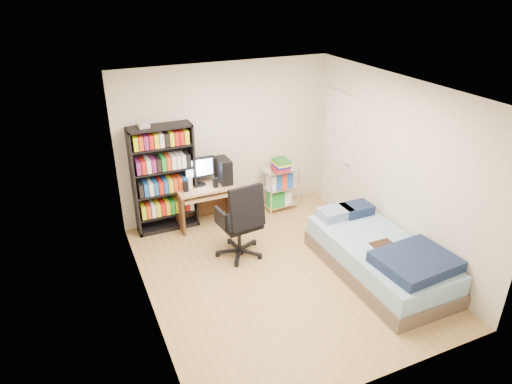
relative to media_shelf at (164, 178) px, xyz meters
name	(u,v)px	position (x,y,z in m)	size (l,w,h in m)	color
room	(283,190)	(1.09, -1.84, 0.38)	(3.58, 4.08, 2.58)	tan
media_shelf	(164,178)	(0.00, 0.00, 0.00)	(0.95, 0.32, 1.76)	black
computer_desk	(209,188)	(0.68, -0.10, -0.26)	(0.89, 0.52, 1.12)	tan
office_chair	(241,233)	(0.76, -1.22, -0.50)	(0.76, 0.76, 1.16)	black
wire_cart	(280,177)	(1.92, -0.13, -0.28)	(0.58, 0.44, 0.90)	white
bed	(380,257)	(2.29, -2.39, -0.60)	(1.07, 2.13, 0.61)	brown
door	(339,153)	(2.81, -0.49, 0.13)	(0.12, 0.80, 2.00)	silver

